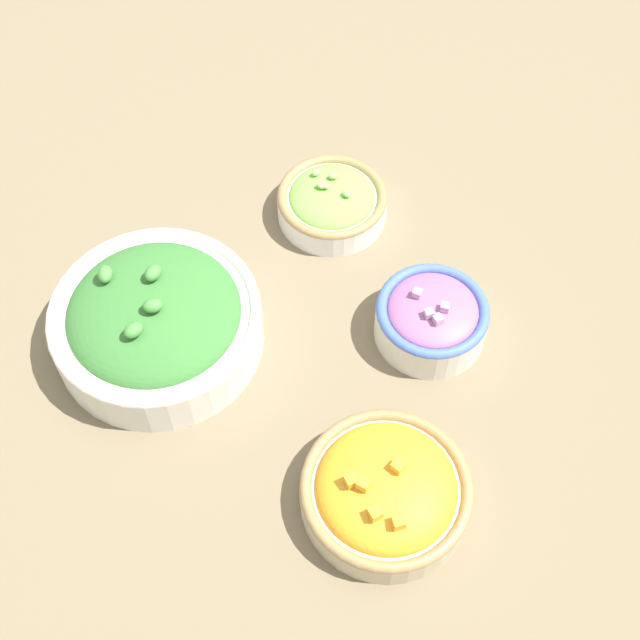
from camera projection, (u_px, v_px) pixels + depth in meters
The scene contains 5 objects.
ground_plane at pixel (320, 335), 1.00m from camera, with size 3.00×3.00×0.00m, color #75664C.
bowl_red_onion at pixel (432, 317), 0.97m from camera, with size 0.12×0.12×0.07m.
bowl_lettuce at pixel (332, 202), 1.07m from camera, with size 0.13×0.13×0.05m.
bowl_squash at pixel (386, 491), 0.87m from camera, with size 0.17×0.17×0.07m.
bowl_broccoli at pixel (156, 320), 0.96m from camera, with size 0.23×0.23×0.10m.
Camera 1 is at (-0.29, 0.44, 0.85)m, focal length 50.00 mm.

